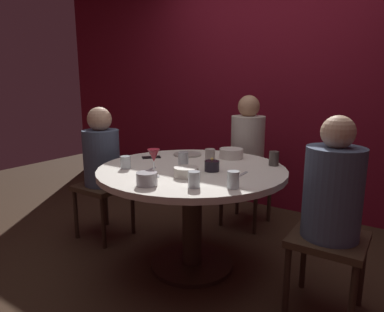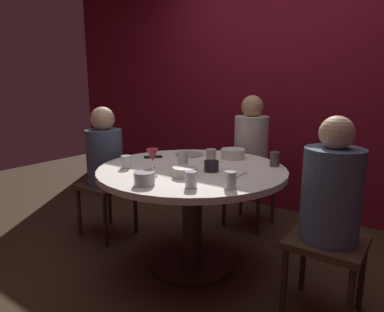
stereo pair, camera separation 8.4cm
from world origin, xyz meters
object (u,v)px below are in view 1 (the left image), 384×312
object	(u,v)px
seated_diner_right	(332,196)
cup_center_front	(274,158)
seated_diner_left	(102,158)
cup_by_left_diner	(183,160)
dinner_plate	(188,154)
cup_by_right_diner	(233,180)
cup_far_edge	(194,179)
cell_phone	(151,157)
dining_table	(192,189)
bowl_serving_large	(147,179)
bowl_small_white	(186,172)
wine_glass	(154,157)
seated_diner_back	(247,147)
bowl_salad_center	(231,153)
cup_beside_wine	(126,162)
candle_holder	(212,166)
cup_near_candle	(210,155)

from	to	relation	value
seated_diner_right	cup_center_front	xyz separation A→B (m)	(-0.47, 0.36, 0.08)
seated_diner_left	cup_by_left_diner	world-z (taller)	seated_diner_left
seated_diner_right	dinner_plate	bearing A→B (deg)	-15.24
seated_diner_right	cup_by_right_diner	size ratio (longest dim) A/B	12.02
cup_far_edge	cell_phone	bearing A→B (deg)	146.44
dining_table	bowl_serving_large	world-z (taller)	bowl_serving_large
dining_table	bowl_small_white	size ratio (longest dim) A/B	8.34
wine_glass	bowl_small_white	distance (m)	0.22
seated_diner_back	seated_diner_right	size ratio (longest dim) A/B	1.05
bowl_salad_center	cup_beside_wine	xyz separation A→B (m)	(-0.45, -0.69, 0.01)
cup_center_front	bowl_serving_large	bearing A→B (deg)	-116.92
candle_holder	cell_phone	distance (m)	0.61
cup_near_candle	cup_far_edge	world-z (taller)	cup_near_candle
seated_diner_right	cup_center_front	size ratio (longest dim) A/B	11.38
cup_by_right_diner	cup_beside_wine	size ratio (longest dim) A/B	1.12
seated_diner_back	cup_center_front	distance (m)	0.72
candle_holder	cup_center_front	xyz separation A→B (m)	(0.29, 0.37, 0.02)
seated_diner_left	candle_holder	bearing A→B (deg)	-0.61
seated_diner_left	cup_by_left_diner	bearing A→B (deg)	-4.28
cup_by_left_diner	cup_beside_wine	world-z (taller)	cup_by_left_diner
cell_phone	cup_near_candle	xyz separation A→B (m)	(0.46, 0.13, 0.04)
bowl_small_white	cup_by_right_diner	xyz separation A→B (m)	(0.35, -0.05, 0.02)
seated_diner_right	cup_by_right_diner	distance (m)	0.55
dining_table	seated_diner_left	distance (m)	0.92
wine_glass	bowl_serving_large	world-z (taller)	wine_glass
cup_beside_wine	dining_table	bearing A→B (deg)	37.36
cup_center_front	dining_table	bearing A→B (deg)	-141.25
dining_table	candle_holder	bearing A→B (deg)	-3.93
seated_diner_back	seated_diner_right	xyz separation A→B (m)	(0.92, -0.92, -0.03)
candle_holder	cup_by_right_diner	world-z (taller)	cup_by_right_diner
wine_glass	cup_beside_wine	bearing A→B (deg)	168.52
bowl_salad_center	cup_center_front	bearing A→B (deg)	-8.51
cup_near_candle	cup_by_left_diner	size ratio (longest dim) A/B	0.84
seated_diner_back	wine_glass	xyz separation A→B (m)	(-0.06, -1.26, 0.13)
cell_phone	bowl_small_white	size ratio (longest dim) A/B	0.90
wine_glass	cell_phone	world-z (taller)	wine_glass
cell_phone	cup_beside_wine	size ratio (longest dim) A/B	1.64
bowl_salad_center	cup_beside_wine	bearing A→B (deg)	-122.99
seated_diner_right	cup_far_edge	bearing A→B (deg)	30.15
cell_phone	bowl_small_white	xyz separation A→B (m)	(0.54, -0.30, 0.03)
dining_table	cup_by_right_diner	xyz separation A→B (m)	(0.45, -0.27, 0.21)
wine_glass	cup_beside_wine	xyz separation A→B (m)	(-0.30, 0.06, -0.09)
seated_diner_right	candle_holder	world-z (taller)	seated_diner_right
cup_near_candle	cup_beside_wine	world-z (taller)	cup_near_candle
dining_table	cup_beside_wine	bearing A→B (deg)	-142.64
seated_diner_left	cup_near_candle	size ratio (longest dim) A/B	11.55
candle_holder	cup_far_edge	world-z (taller)	same
bowl_serving_large	cup_far_edge	bearing A→B (deg)	24.28
seated_diner_left	cup_beside_wine	distance (m)	0.62
cup_by_right_diner	cup_far_edge	bearing A→B (deg)	-149.35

